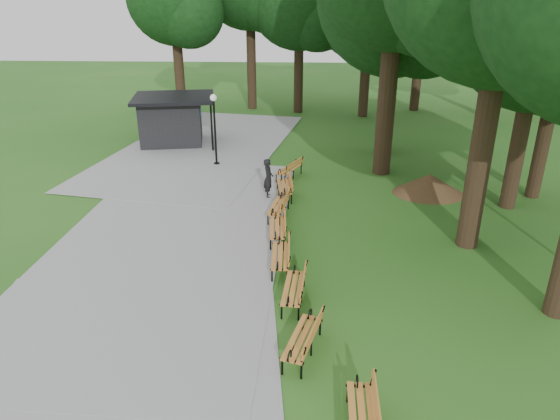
{
  "coord_description": "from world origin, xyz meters",
  "views": [
    {
      "loc": [
        0.63,
        -12.54,
        7.82
      ],
      "look_at": [
        -0.09,
        3.04,
        1.1
      ],
      "focal_mm": 32.72,
      "sensor_mm": 36.0,
      "label": 1
    }
  ],
  "objects_px": {
    "bench_6": "(284,187)",
    "bench_3": "(280,256)",
    "bench_5": "(279,206)",
    "bench_7": "(289,169)",
    "dirt_mound": "(429,184)",
    "bench_2": "(293,288)",
    "bench_4": "(277,228)",
    "lamp_post": "(214,115)",
    "lawn_tree_1": "(540,32)",
    "person": "(268,178)",
    "bench_1": "(302,338)",
    "bench_0": "(362,417)",
    "kiosk": "(171,120)"
  },
  "relations": [
    {
      "from": "dirt_mound",
      "to": "bench_7",
      "type": "relative_size",
      "value": 1.31
    },
    {
      "from": "lawn_tree_1",
      "to": "bench_5",
      "type": "bearing_deg",
      "value": -171.07
    },
    {
      "from": "bench_1",
      "to": "bench_7",
      "type": "height_order",
      "value": "same"
    },
    {
      "from": "bench_5",
      "to": "bench_1",
      "type": "bearing_deg",
      "value": 15.69
    },
    {
      "from": "bench_5",
      "to": "bench_7",
      "type": "relative_size",
      "value": 1.0
    },
    {
      "from": "bench_5",
      "to": "bench_7",
      "type": "height_order",
      "value": "same"
    },
    {
      "from": "lamp_post",
      "to": "bench_3",
      "type": "bearing_deg",
      "value": -70.36
    },
    {
      "from": "kiosk",
      "to": "bench_0",
      "type": "relative_size",
      "value": 2.23
    },
    {
      "from": "bench_3",
      "to": "lawn_tree_1",
      "type": "height_order",
      "value": "lawn_tree_1"
    },
    {
      "from": "bench_5",
      "to": "bench_7",
      "type": "bearing_deg",
      "value": -174.58
    },
    {
      "from": "dirt_mound",
      "to": "bench_6",
      "type": "bearing_deg",
      "value": -174.03
    },
    {
      "from": "bench_2",
      "to": "dirt_mound",
      "type": "bearing_deg",
      "value": 151.48
    },
    {
      "from": "bench_6",
      "to": "bench_1",
      "type": "bearing_deg",
      "value": -2.47
    },
    {
      "from": "lamp_post",
      "to": "bench_5",
      "type": "height_order",
      "value": "lamp_post"
    },
    {
      "from": "bench_3",
      "to": "lawn_tree_1",
      "type": "relative_size",
      "value": 0.2
    },
    {
      "from": "kiosk",
      "to": "bench_3",
      "type": "height_order",
      "value": "kiosk"
    },
    {
      "from": "bench_0",
      "to": "bench_1",
      "type": "xyz_separation_m",
      "value": [
        -1.14,
        2.31,
        0.0
      ]
    },
    {
      "from": "lamp_post",
      "to": "lawn_tree_1",
      "type": "xyz_separation_m",
      "value": [
        12.26,
        -4.71,
        4.1
      ]
    },
    {
      "from": "lamp_post",
      "to": "lawn_tree_1",
      "type": "height_order",
      "value": "lawn_tree_1"
    },
    {
      "from": "dirt_mound",
      "to": "lawn_tree_1",
      "type": "height_order",
      "value": "lawn_tree_1"
    },
    {
      "from": "lamp_post",
      "to": "bench_6",
      "type": "relative_size",
      "value": 1.8
    },
    {
      "from": "dirt_mound",
      "to": "bench_2",
      "type": "xyz_separation_m",
      "value": [
        -5.47,
        -8.38,
        0.02
      ]
    },
    {
      "from": "bench_3",
      "to": "bench_5",
      "type": "distance_m",
      "value": 3.88
    },
    {
      "from": "person",
      "to": "bench_0",
      "type": "height_order",
      "value": "person"
    },
    {
      "from": "dirt_mound",
      "to": "bench_4",
      "type": "xyz_separation_m",
      "value": [
        -6.1,
        -4.6,
        0.02
      ]
    },
    {
      "from": "dirt_mound",
      "to": "lamp_post",
      "type": "bearing_deg",
      "value": 160.21
    },
    {
      "from": "bench_2",
      "to": "person",
      "type": "bearing_deg",
      "value": -166.56
    },
    {
      "from": "bench_7",
      "to": "lawn_tree_1",
      "type": "relative_size",
      "value": 0.2
    },
    {
      "from": "person",
      "to": "bench_2",
      "type": "distance_m",
      "value": 7.77
    },
    {
      "from": "lamp_post",
      "to": "bench_4",
      "type": "height_order",
      "value": "lamp_post"
    },
    {
      "from": "kiosk",
      "to": "bench_0",
      "type": "distance_m",
      "value": 21.67
    },
    {
      "from": "bench_1",
      "to": "lawn_tree_1",
      "type": "distance_m",
      "value": 13.65
    },
    {
      "from": "bench_6",
      "to": "bench_3",
      "type": "bearing_deg",
      "value": -6.07
    },
    {
      "from": "bench_3",
      "to": "bench_4",
      "type": "bearing_deg",
      "value": -175.84
    },
    {
      "from": "person",
      "to": "bench_0",
      "type": "bearing_deg",
      "value": -174.83
    },
    {
      "from": "bench_4",
      "to": "bench_2",
      "type": "bearing_deg",
      "value": 6.62
    },
    {
      "from": "bench_1",
      "to": "bench_3",
      "type": "height_order",
      "value": "same"
    },
    {
      "from": "bench_6",
      "to": "bench_5",
      "type": "bearing_deg",
      "value": -10.76
    },
    {
      "from": "kiosk",
      "to": "bench_5",
      "type": "relative_size",
      "value": 2.23
    },
    {
      "from": "person",
      "to": "kiosk",
      "type": "height_order",
      "value": "kiosk"
    },
    {
      "from": "bench_3",
      "to": "bench_0",
      "type": "bearing_deg",
      "value": 14.98
    },
    {
      "from": "bench_0",
      "to": "lawn_tree_1",
      "type": "relative_size",
      "value": 0.2
    },
    {
      "from": "bench_1",
      "to": "bench_4",
      "type": "bearing_deg",
      "value": -155.62
    },
    {
      "from": "bench_6",
      "to": "person",
      "type": "bearing_deg",
      "value": -90.0
    },
    {
      "from": "person",
      "to": "bench_5",
      "type": "height_order",
      "value": "person"
    },
    {
      "from": "bench_1",
      "to": "bench_7",
      "type": "bearing_deg",
      "value": -160.94
    },
    {
      "from": "bench_2",
      "to": "lawn_tree_1",
      "type": "bearing_deg",
      "value": 135.23
    },
    {
      "from": "bench_5",
      "to": "bench_3",
      "type": "bearing_deg",
      "value": 12.43
    },
    {
      "from": "person",
      "to": "bench_3",
      "type": "bearing_deg",
      "value": -179.56
    },
    {
      "from": "bench_1",
      "to": "dirt_mound",
      "type": "bearing_deg",
      "value": 169.54
    }
  ]
}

